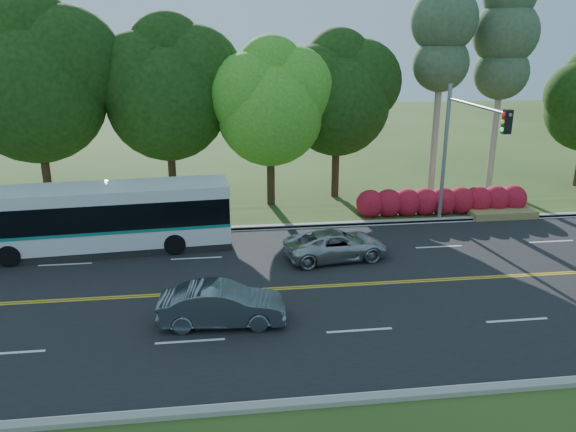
{
  "coord_description": "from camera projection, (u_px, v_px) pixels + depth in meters",
  "views": [
    {
      "loc": [
        -4.89,
        -19.45,
        9.28
      ],
      "look_at": [
        -2.17,
        2.0,
        2.28
      ],
      "focal_mm": 35.0,
      "sensor_mm": 36.0,
      "label": 1
    }
  ],
  "objects": [
    {
      "name": "sedan",
      "position": [
        222.0,
        305.0,
        18.66
      ],
      "size": [
        4.28,
        1.71,
        1.38
      ],
      "primitive_type": "imported",
      "rotation": [
        0.0,
        0.0,
        1.51
      ],
      "color": "slate",
      "rests_on": "road"
    },
    {
      "name": "curb_south",
      "position": [
        411.0,
        395.0,
        15.03
      ],
      "size": [
        60.0,
        0.3,
        0.15
      ],
      "primitive_type": "cube",
      "color": "#9B988C",
      "rests_on": "ground"
    },
    {
      "name": "curb_north",
      "position": [
        318.0,
        225.0,
        28.53
      ],
      "size": [
        60.0,
        0.3,
        0.15
      ],
      "primitive_type": "cube",
      "color": "#9B988C",
      "rests_on": "ground"
    },
    {
      "name": "bougainvillea_hedge",
      "position": [
        446.0,
        202.0,
        30.13
      ],
      "size": [
        9.5,
        2.25,
        1.5
      ],
      "color": "maroon",
      "rests_on": "ground"
    },
    {
      "name": "transit_bus",
      "position": [
        100.0,
        219.0,
        24.82
      ],
      "size": [
        11.47,
        3.31,
        2.96
      ],
      "rotation": [
        0.0,
        0.0,
        0.08
      ],
      "color": "silver",
      "rests_on": "road"
    },
    {
      "name": "traffic_signal",
      "position": [
        462.0,
        138.0,
        26.24
      ],
      "size": [
        0.42,
        6.1,
        7.0
      ],
      "color": "gray",
      "rests_on": "ground"
    },
    {
      "name": "tree_row",
      "position": [
        210.0,
        84.0,
        30.56
      ],
      "size": [
        44.7,
        9.1,
        13.84
      ],
      "color": "black",
      "rests_on": "ground"
    },
    {
      "name": "road",
      "position": [
        350.0,
        285.0,
        21.8
      ],
      "size": [
        60.0,
        14.0,
        0.02
      ],
      "primitive_type": "cube",
      "color": "black",
      "rests_on": "ground"
    },
    {
      "name": "ground",
      "position": [
        350.0,
        285.0,
        21.8
      ],
      "size": [
        120.0,
        120.0,
        0.0
      ],
      "primitive_type": "plane",
      "color": "#284617",
      "rests_on": "ground"
    },
    {
      "name": "grass_verge",
      "position": [
        312.0,
        214.0,
        30.28
      ],
      "size": [
        60.0,
        4.0,
        0.1
      ],
      "primitive_type": "cube",
      "color": "#284617",
      "rests_on": "ground"
    },
    {
      "name": "suv",
      "position": [
        336.0,
        245.0,
        24.2
      ],
      "size": [
        4.7,
        2.64,
        1.24
      ],
      "primitive_type": "imported",
      "rotation": [
        0.0,
        0.0,
        1.71
      ],
      "color": "#ACAEB0",
      "rests_on": "road"
    },
    {
      "name": "lane_markings",
      "position": [
        347.0,
        285.0,
        21.78
      ],
      "size": [
        57.6,
        13.82,
        0.0
      ],
      "color": "gold",
      "rests_on": "road"
    }
  ]
}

